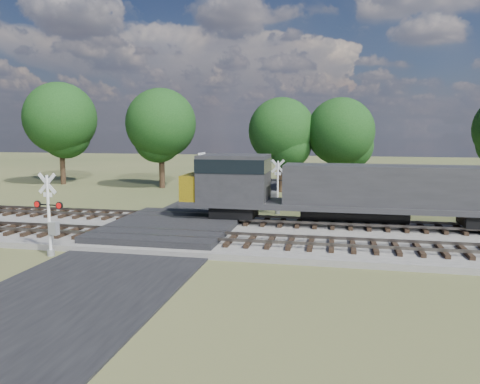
# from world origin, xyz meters

# --- Properties ---
(ground) EXTENTS (160.00, 160.00, 0.00)m
(ground) POSITION_xyz_m (0.00, 0.00, 0.00)
(ground) COLOR #424C28
(ground) RESTS_ON ground
(ballast_bed) EXTENTS (140.00, 10.00, 0.30)m
(ballast_bed) POSITION_xyz_m (10.00, 0.50, 0.15)
(ballast_bed) COLOR gray
(ballast_bed) RESTS_ON ground
(road) EXTENTS (7.00, 60.00, 0.08)m
(road) POSITION_xyz_m (0.00, 0.00, 0.04)
(road) COLOR black
(road) RESTS_ON ground
(crossing_panel) EXTENTS (7.00, 9.00, 0.62)m
(crossing_panel) POSITION_xyz_m (0.00, 0.50, 0.32)
(crossing_panel) COLOR #262628
(crossing_panel) RESTS_ON ground
(track_near) EXTENTS (140.00, 2.60, 0.33)m
(track_near) POSITION_xyz_m (3.12, -2.00, 0.41)
(track_near) COLOR black
(track_near) RESTS_ON ballast_bed
(track_far) EXTENTS (140.00, 2.60, 0.33)m
(track_far) POSITION_xyz_m (3.12, 3.00, 0.41)
(track_far) COLOR black
(track_far) RESTS_ON ballast_bed
(crossing_signal_near) EXTENTS (1.59, 0.37, 3.94)m
(crossing_signal_near) POSITION_xyz_m (-3.89, -5.30, 1.64)
(crossing_signal_near) COLOR silver
(crossing_signal_near) RESTS_ON ground
(crossing_signal_far) EXTENTS (1.55, 0.38, 3.85)m
(crossing_signal_far) POSITION_xyz_m (5.07, 7.75, 1.60)
(crossing_signal_far) COLOR silver
(crossing_signal_far) RESTS_ON ground
(equipment_shed) EXTENTS (5.23, 5.23, 3.11)m
(equipment_shed) POSITION_xyz_m (12.29, 11.71, 1.57)
(equipment_shed) COLOR #46261E
(equipment_shed) RESTS_ON ground
(treeline) EXTENTS (86.00, 11.57, 11.93)m
(treeline) POSITION_xyz_m (-0.70, 20.27, 6.53)
(treeline) COLOR black
(treeline) RESTS_ON ground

